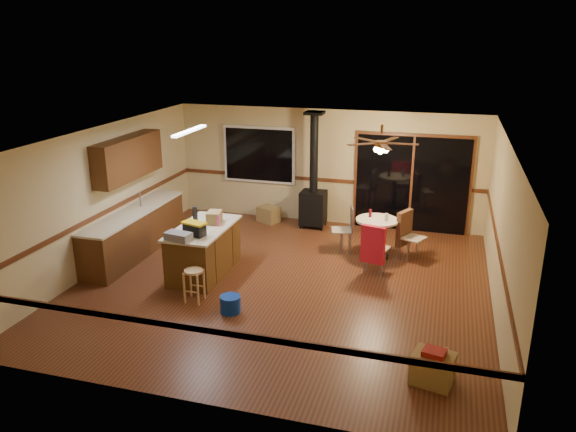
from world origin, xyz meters
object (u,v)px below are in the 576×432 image
at_px(chair_right, 405,229).
at_px(toolbox_grey, 178,236).
at_px(box_corner_b, 434,366).
at_px(wood_stove, 313,196).
at_px(box_corner_a, 433,368).
at_px(bar_stool, 194,286).
at_px(chair_left, 347,224).
at_px(chair_near, 374,244).
at_px(toolbox_black, 195,230).
at_px(kitchen_island, 204,250).
at_px(box_under_window, 269,214).
at_px(blue_bucket, 230,304).
at_px(dining_table, 376,232).

bearing_deg(chair_right, toolbox_grey, -144.75).
bearing_deg(box_corner_b, toolbox_grey, 160.82).
bearing_deg(chair_right, wood_stove, 149.45).
height_order(toolbox_grey, box_corner_a, toolbox_grey).
relative_size(toolbox_grey, bar_stool, 0.79).
height_order(chair_left, chair_near, same).
distance_m(toolbox_black, chair_left, 3.18).
relative_size(bar_stool, box_corner_a, 1.10).
bearing_deg(toolbox_black, kitchen_island, 96.01).
height_order(chair_left, box_under_window, chair_left).
distance_m(chair_near, chair_right, 1.12).
xyz_separation_m(kitchen_island, bar_stool, (0.30, -1.07, -0.18)).
bearing_deg(kitchen_island, box_corner_a, -28.94).
bearing_deg(blue_bucket, chair_right, 51.43).
distance_m(chair_left, box_corner_a, 4.49).
bearing_deg(bar_stool, chair_right, 42.28).
distance_m(chair_left, chair_near, 1.20).
bearing_deg(box_corner_b, dining_table, 107.99).
xyz_separation_m(chair_left, chair_near, (0.66, -1.00, 0.01)).
bearing_deg(blue_bucket, dining_table, 56.99).
relative_size(kitchen_island, chair_right, 2.40).
bearing_deg(chair_near, toolbox_black, -157.54).
distance_m(dining_table, box_corner_b, 4.08).
distance_m(dining_table, chair_right, 0.56).
relative_size(kitchen_island, blue_bucket, 5.12).
relative_size(chair_left, box_corner_a, 1.02).
bearing_deg(wood_stove, chair_right, -30.55).
distance_m(dining_table, box_under_window, 3.06).
xyz_separation_m(toolbox_grey, blue_bucket, (1.12, -0.54, -0.83)).
distance_m(chair_near, box_under_window, 3.61).
relative_size(box_under_window, box_corner_a, 0.90).
distance_m(wood_stove, chair_near, 2.81).
bearing_deg(kitchen_island, chair_left, 37.78).
bearing_deg(box_corner_b, bar_stool, 163.55).
xyz_separation_m(kitchen_island, wood_stove, (1.30, 3.05, 0.28)).
distance_m(dining_table, chair_near, 0.88).
bearing_deg(chair_left, bar_stool, -125.13).
bearing_deg(chair_near, chair_right, 64.70).
bearing_deg(box_corner_a, wood_stove, 118.01).
bearing_deg(box_under_window, chair_near, -40.37).
bearing_deg(toolbox_black, wood_stove, 70.14).
distance_m(toolbox_grey, box_under_window, 3.92).
bearing_deg(chair_right, bar_stool, -137.72).
distance_m(kitchen_island, box_corner_a, 4.74).
distance_m(kitchen_island, toolbox_black, 0.70).
distance_m(blue_bucket, box_corner_a, 3.30).
bearing_deg(blue_bucket, chair_left, 66.91).
xyz_separation_m(kitchen_island, box_under_window, (0.23, 3.10, -0.27)).
xyz_separation_m(chair_right, box_under_window, (-3.21, 1.31, -0.42)).
xyz_separation_m(dining_table, box_under_window, (-2.67, 1.44, -0.35)).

